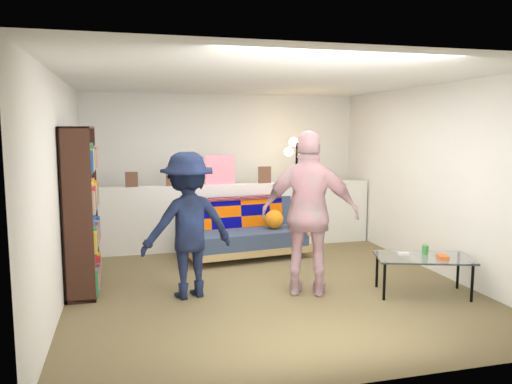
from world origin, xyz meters
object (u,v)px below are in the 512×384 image
(futon_sofa, at_px, (246,233))
(coffee_table, at_px, (424,259))
(person_right, at_px, (310,214))
(floor_lamp, at_px, (296,170))
(bookshelf, at_px, (81,216))
(person_left, at_px, (188,225))

(futon_sofa, bearing_deg, coffee_table, -54.26)
(coffee_table, bearing_deg, person_right, 164.96)
(coffee_table, relative_size, floor_lamp, 0.68)
(bookshelf, bearing_deg, person_right, -17.35)
(futon_sofa, relative_size, coffee_table, 1.57)
(coffee_table, xyz_separation_m, person_right, (-1.23, 0.33, 0.51))
(person_right, bearing_deg, floor_lamp, -82.31)
(person_left, bearing_deg, coffee_table, 153.10)
(floor_lamp, relative_size, person_right, 0.93)
(coffee_table, distance_m, person_left, 2.64)
(futon_sofa, bearing_deg, floor_lamp, 24.96)
(person_right, bearing_deg, coffee_table, -172.02)
(bookshelf, height_order, person_left, bookshelf)
(bookshelf, distance_m, coffee_table, 3.87)
(person_right, bearing_deg, person_left, 11.21)
(floor_lamp, distance_m, person_left, 2.74)
(coffee_table, height_order, person_right, person_right)
(floor_lamp, bearing_deg, futon_sofa, -155.04)
(futon_sofa, relative_size, floor_lamp, 1.06)
(futon_sofa, relative_size, person_right, 0.99)
(floor_lamp, height_order, person_right, person_right)
(bookshelf, relative_size, person_right, 1.02)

